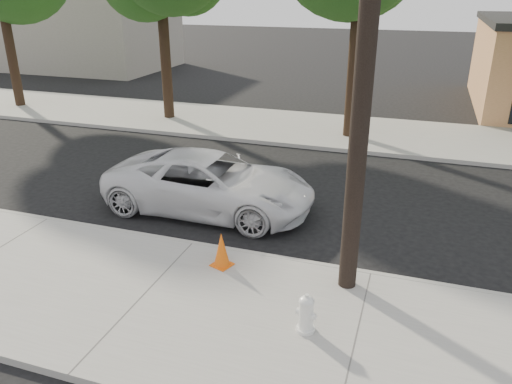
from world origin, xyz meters
TOP-DOWN VIEW (x-y plane):
  - ground at (0.00, 0.00)m, footprint 120.00×120.00m
  - near_sidewalk at (0.00, -4.30)m, footprint 90.00×4.40m
  - far_sidewalk at (0.00, 8.50)m, footprint 90.00×5.00m
  - curb_near at (0.00, -2.10)m, footprint 90.00×0.12m
  - building_far at (-20.00, 20.00)m, footprint 14.00×8.00m
  - utility_pole at (3.60, -2.70)m, footprint 1.40×0.34m
  - police_cruiser at (-0.45, -0.01)m, footprint 5.52×2.56m
  - fire_hydrant at (3.16, -4.34)m, footprint 0.36×0.33m
  - traffic_cone at (1.01, -2.81)m, footprint 0.49×0.49m

SIDE VIEW (x-z plane):
  - ground at x=0.00m, z-range 0.00..0.00m
  - near_sidewalk at x=0.00m, z-range 0.00..0.15m
  - far_sidewalk at x=0.00m, z-range 0.00..0.15m
  - curb_near at x=0.00m, z-range -0.01..0.15m
  - fire_hydrant at x=3.16m, z-range 0.14..0.81m
  - traffic_cone at x=1.01m, z-range 0.14..0.89m
  - police_cruiser at x=-0.45m, z-range 0.00..1.53m
  - building_far at x=-20.00m, z-range 0.00..5.00m
  - utility_pole at x=3.60m, z-range 0.20..9.20m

